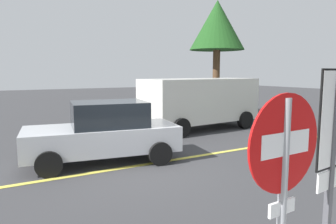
# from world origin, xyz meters

# --- Properties ---
(ground_plane) EXTENTS (80.00, 80.00, 0.00)m
(ground_plane) POSITION_xyz_m (0.00, 0.00, 0.00)
(ground_plane) COLOR #38383A
(lane_marking_centre) EXTENTS (28.00, 0.16, 0.01)m
(lane_marking_centre) POSITION_xyz_m (3.00, 0.00, 0.01)
(lane_marking_centre) COLOR #E0D14C
(stop_sign) EXTENTS (0.76, 0.07, 2.34)m
(stop_sign) POSITION_xyz_m (-1.13, -5.87, 1.60)
(stop_sign) COLOR gray
(stop_sign) RESTS_ON ground_plane
(speed_limit_sign) EXTENTS (0.54, 0.07, 2.52)m
(speed_limit_sign) POSITION_xyz_m (-0.09, -5.57, 1.76)
(speed_limit_sign) COLOR #4C4C51
(speed_limit_sign) RESTS_ON ground_plane
(white_van) EXTENTS (5.35, 2.60, 2.20)m
(white_van) POSITION_xyz_m (4.85, 3.63, 1.27)
(white_van) COLOR silver
(white_van) RESTS_ON ground_plane
(car_silver_approaching) EXTENTS (4.31, 2.45, 1.68)m
(car_silver_approaching) POSITION_xyz_m (-0.38, 0.83, 0.84)
(car_silver_approaching) COLOR #B7BABF
(car_silver_approaching) RESTS_ON ground_plane
(tree_left_verge) EXTENTS (3.00, 3.00, 6.36)m
(tree_left_verge) POSITION_xyz_m (7.93, 6.49, 4.95)
(tree_left_verge) COLOR #513823
(tree_left_verge) RESTS_ON ground_plane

